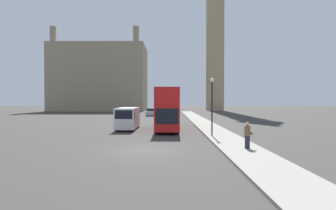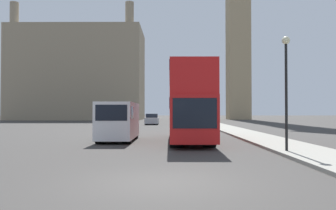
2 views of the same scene
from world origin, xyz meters
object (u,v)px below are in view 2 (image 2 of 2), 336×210
object	(u,v)px
red_double_decker_bus	(189,101)
white_van	(119,120)
parked_sedan	(152,120)
street_lamp	(286,74)

from	to	relation	value
red_double_decker_bus	white_van	size ratio (longest dim) A/B	1.93
white_van	parked_sedan	size ratio (longest dim) A/B	1.17
red_double_decker_bus	parked_sedan	bearing A→B (deg)	98.11
white_van	parked_sedan	xyz separation A→B (m)	(0.70, 27.02, -0.61)
white_van	parked_sedan	distance (m)	27.04
white_van	street_lamp	distance (m)	10.98
street_lamp	parked_sedan	world-z (taller)	street_lamp
red_double_decker_bus	street_lamp	distance (m)	7.62
white_van	street_lamp	world-z (taller)	street_lamp
red_double_decker_bus	white_van	world-z (taller)	red_double_decker_bus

